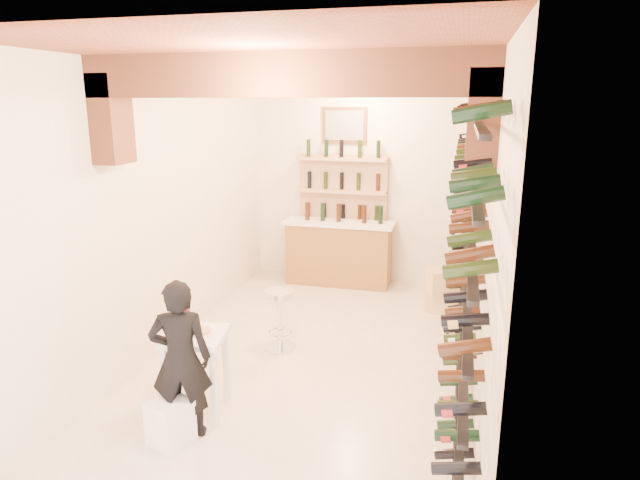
# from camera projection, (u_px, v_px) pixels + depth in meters

# --- Properties ---
(ground) EXTENTS (6.00, 6.00, 0.00)m
(ground) POSITION_uv_depth(u_px,v_px,m) (313.00, 358.00, 6.19)
(ground) COLOR beige
(ground) RESTS_ON ground
(room_shell) EXTENTS (3.52, 6.02, 3.21)m
(room_shell) POSITION_uv_depth(u_px,v_px,m) (306.00, 160.00, 5.39)
(room_shell) COLOR #EEE3CE
(room_shell) RESTS_ON ground
(wine_rack) EXTENTS (0.32, 5.70, 2.56)m
(wine_rack) POSITION_uv_depth(u_px,v_px,m) (462.00, 232.00, 5.43)
(wine_rack) COLOR black
(wine_rack) RESTS_ON ground
(back_counter) EXTENTS (1.70, 0.62, 1.29)m
(back_counter) POSITION_uv_depth(u_px,v_px,m) (339.00, 251.00, 8.61)
(back_counter) COLOR olive
(back_counter) RESTS_ON ground
(back_shelving) EXTENTS (1.40, 0.31, 2.73)m
(back_shelving) POSITION_uv_depth(u_px,v_px,m) (343.00, 208.00, 8.68)
(back_shelving) COLOR tan
(back_shelving) RESTS_ON ground
(tasting_table) EXTENTS (0.63, 0.63, 0.95)m
(tasting_table) POSITION_uv_depth(u_px,v_px,m) (196.00, 348.00, 4.97)
(tasting_table) COLOR white
(tasting_table) RESTS_ON ground
(white_stool) EXTENTS (0.40, 0.40, 0.39)m
(white_stool) POSITION_uv_depth(u_px,v_px,m) (170.00, 422.00, 4.61)
(white_stool) COLOR white
(white_stool) RESTS_ON ground
(person) EXTENTS (0.60, 0.49, 1.41)m
(person) POSITION_uv_depth(u_px,v_px,m) (181.00, 359.00, 4.61)
(person) COLOR black
(person) RESTS_ON ground
(chrome_barstool) EXTENTS (0.37, 0.37, 0.71)m
(chrome_barstool) POSITION_uv_depth(u_px,v_px,m) (280.00, 315.00, 6.32)
(chrome_barstool) COLOR silver
(chrome_barstool) RESTS_ON ground
(crate_lower) EXTENTS (0.58, 0.48, 0.30)m
(crate_lower) POSITION_uv_depth(u_px,v_px,m) (446.00, 301.00, 7.51)
(crate_lower) COLOR tan
(crate_lower) RESTS_ON ground
(crate_upper) EXTENTS (0.62, 0.52, 0.31)m
(crate_upper) POSITION_uv_depth(u_px,v_px,m) (448.00, 280.00, 7.44)
(crate_upper) COLOR tan
(crate_upper) RESTS_ON crate_lower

